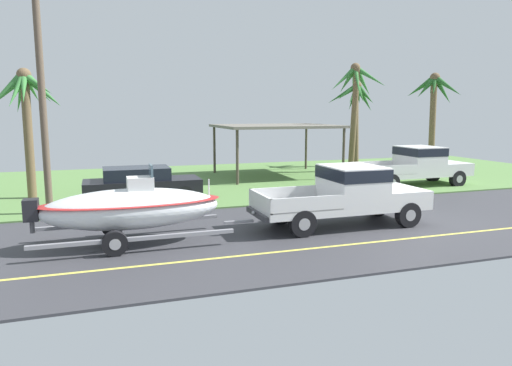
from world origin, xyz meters
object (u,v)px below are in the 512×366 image
object	(u,v)px
pickup_truck_towing	(351,192)
palm_tree_mid	(355,91)
carport_awning	(276,127)
boat_on_trailer	(131,208)
utility_pole	(42,89)
parked_sedan_near	(141,184)
parked_pickup_background	(418,164)
palm_tree_near_right	(24,101)
palm_tree_near_left	(356,102)
palm_tree_far_left	(433,97)

from	to	relation	value
pickup_truck_towing	palm_tree_mid	bearing A→B (deg)	59.29
pickup_truck_towing	carport_awning	size ratio (longest dim) A/B	0.91
boat_on_trailer	utility_pole	bearing A→B (deg)	117.89
parked_sedan_near	carport_awning	bearing A→B (deg)	31.94
parked_pickup_background	palm_tree_near_right	size ratio (longest dim) A/B	1.11
boat_on_trailer	parked_pickup_background	size ratio (longest dim) A/B	1.04
parked_pickup_background	parked_sedan_near	world-z (taller)	parked_pickup_background
pickup_truck_towing	palm_tree_near_right	bearing A→B (deg)	141.41
carport_awning	palm_tree_near_right	world-z (taller)	palm_tree_near_right
boat_on_trailer	palm_tree_near_left	xyz separation A→B (m)	(15.18, 13.96, 3.22)
pickup_truck_towing	carport_awning	xyz separation A→B (m)	(1.75, 11.20, 1.69)
parked_sedan_near	palm_tree_far_left	distance (m)	19.33
boat_on_trailer	palm_tree_far_left	world-z (taller)	palm_tree_far_left
parked_pickup_background	utility_pole	bearing A→B (deg)	-175.84
palm_tree_mid	carport_awning	bearing A→B (deg)	-175.80
palm_tree_near_left	parked_sedan_near	bearing A→B (deg)	-152.10
carport_awning	palm_tree_near_right	size ratio (longest dim) A/B	1.18
carport_awning	palm_tree_mid	bearing A→B (deg)	4.20
palm_tree_near_right	palm_tree_mid	bearing A→B (deg)	10.92
palm_tree_far_left	utility_pole	distance (m)	22.60
carport_awning	utility_pole	distance (m)	12.93
pickup_truck_towing	palm_tree_near_left	bearing A→B (deg)	59.13
palm_tree_near_left	palm_tree_mid	distance (m)	2.86
palm_tree_mid	palm_tree_far_left	bearing A→B (deg)	-1.92
utility_pole	boat_on_trailer	bearing A→B (deg)	-62.11
boat_on_trailer	palm_tree_far_left	distance (m)	22.51
carport_awning	palm_tree_near_right	xyz separation A→B (m)	(-12.09, -2.95, 1.31)
parked_sedan_near	utility_pole	distance (m)	5.25
parked_sedan_near	utility_pole	xyz separation A→B (m)	(-3.33, -1.63, 3.72)
carport_awning	boat_on_trailer	bearing A→B (deg)	-127.45
boat_on_trailer	palm_tree_mid	world-z (taller)	palm_tree_mid
pickup_truck_towing	palm_tree_near_right	size ratio (longest dim) A/B	1.08
pickup_truck_towing	palm_tree_far_left	distance (m)	17.09
boat_on_trailer	palm_tree_mid	bearing A→B (deg)	40.19
parked_sedan_near	palm_tree_near_right	world-z (taller)	palm_tree_near_right
palm_tree_near_left	utility_pole	world-z (taller)	utility_pole
boat_on_trailer	palm_tree_near_left	distance (m)	20.87
parked_pickup_background	parked_sedan_near	distance (m)	13.19
boat_on_trailer	palm_tree_near_left	bearing A→B (deg)	42.62
pickup_truck_towing	palm_tree_mid	distance (m)	13.96
carport_awning	palm_tree_mid	world-z (taller)	palm_tree_mid
boat_on_trailer	parked_sedan_near	world-z (taller)	boat_on_trailer
pickup_truck_towing	palm_tree_mid	xyz separation A→B (m)	(6.87, 11.57, 3.71)
boat_on_trailer	carport_awning	distance (m)	14.21
utility_pole	parked_pickup_background	bearing A→B (deg)	4.16
parked_pickup_background	palm_tree_near_left	world-z (taller)	palm_tree_near_left
pickup_truck_towing	boat_on_trailer	size ratio (longest dim) A/B	0.93
carport_awning	palm_tree_mid	distance (m)	5.52
parked_sedan_near	carport_awning	distance (m)	9.37
carport_awning	palm_tree_far_left	size ratio (longest dim) A/B	1.06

